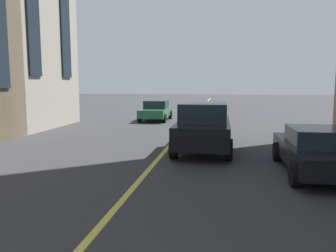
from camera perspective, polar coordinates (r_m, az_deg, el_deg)
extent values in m
cube|color=#D8C64C|center=(20.15, 3.02, -0.14)|extent=(80.00, 0.16, 0.01)
cube|color=black|center=(12.99, 6.10, -0.85)|extent=(4.70, 1.95, 0.80)
cube|color=#19232D|center=(12.91, 6.14, 2.44)|extent=(2.59, 1.72, 0.70)
cylinder|color=black|center=(14.66, 2.77, -1.47)|extent=(0.76, 0.27, 0.76)
cylinder|color=black|center=(14.57, 10.10, -1.63)|extent=(0.76, 0.27, 0.76)
cylinder|color=black|center=(11.63, 1.01, -3.78)|extent=(0.76, 0.27, 0.76)
cylinder|color=black|center=(11.51, 10.29, -4.01)|extent=(0.76, 0.27, 0.76)
cube|color=#1E6038|center=(23.58, -2.10, 2.34)|extent=(3.90, 1.75, 0.55)
cube|color=#19232D|center=(23.73, -2.02, 3.71)|extent=(1.64, 1.54, 0.55)
cylinder|color=black|center=(22.20, -0.63, 1.32)|extent=(0.60, 0.21, 0.60)
cylinder|color=black|center=(22.55, -4.84, 1.39)|extent=(0.60, 0.21, 0.60)
cylinder|color=black|center=(24.72, 0.40, 1.94)|extent=(0.60, 0.21, 0.60)
cylinder|color=black|center=(25.04, -3.40, 1.99)|extent=(0.60, 0.21, 0.60)
cube|color=black|center=(10.63, 23.99, -4.29)|extent=(4.40, 1.80, 0.55)
cube|color=#19232D|center=(10.33, 24.45, -1.67)|extent=(1.85, 1.58, 0.50)
cylinder|color=black|center=(11.90, 18.13, -4.18)|extent=(0.64, 0.22, 0.64)
cylinder|color=black|center=(12.29, 26.14, -4.21)|extent=(0.64, 0.22, 0.64)
cylinder|color=black|center=(9.12, 20.90, -7.77)|extent=(0.64, 0.22, 0.64)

